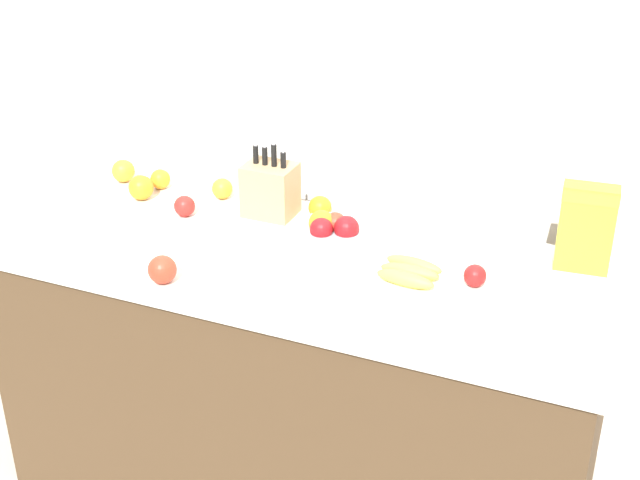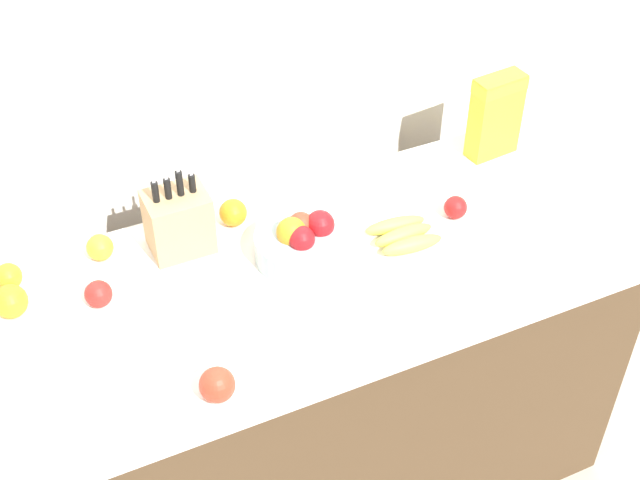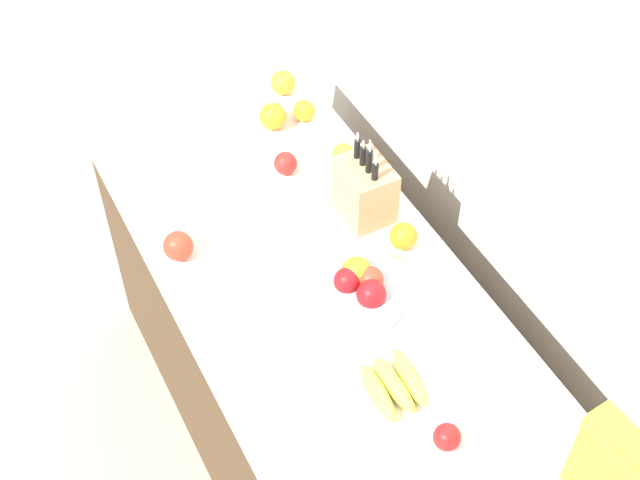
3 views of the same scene
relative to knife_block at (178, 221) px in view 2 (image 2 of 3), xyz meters
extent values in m
cube|color=silver|center=(0.20, 0.35, 0.31)|extent=(9.00, 0.06, 2.60)
cube|color=#4C3823|center=(0.20, -0.23, -0.55)|extent=(1.83, 0.72, 0.87)
cube|color=silver|center=(0.20, -0.23, -0.10)|extent=(1.86, 0.75, 0.03)
cube|color=tan|center=(0.00, 0.00, 0.00)|extent=(0.16, 0.13, 0.17)
cylinder|color=black|center=(-0.05, 0.00, 0.11)|extent=(0.02, 0.02, 0.06)
cube|color=silver|center=(-0.05, 0.00, 0.15)|extent=(0.01, 0.00, 0.03)
cylinder|color=black|center=(-0.02, 0.00, 0.11)|extent=(0.02, 0.02, 0.06)
cube|color=silver|center=(-0.02, 0.00, 0.15)|extent=(0.01, 0.00, 0.02)
cylinder|color=black|center=(0.02, 0.00, 0.12)|extent=(0.02, 0.02, 0.07)
cube|color=silver|center=(0.02, 0.00, 0.17)|extent=(0.01, 0.00, 0.04)
cylinder|color=black|center=(0.05, 0.00, 0.11)|extent=(0.02, 0.02, 0.05)
cube|color=silver|center=(0.05, 0.00, 0.15)|extent=(0.01, 0.00, 0.03)
cube|color=gold|center=(0.98, 0.02, 0.04)|extent=(0.16, 0.08, 0.26)
cube|color=yellow|center=(0.98, 0.02, 0.15)|extent=(0.16, 0.08, 0.04)
cylinder|color=#99B2B7|center=(0.27, -0.17, -0.05)|extent=(0.24, 0.24, 0.08)
sphere|color=#A31419|center=(0.33, -0.17, 0.00)|extent=(0.08, 0.08, 0.08)
sphere|color=red|center=(0.28, -0.14, 0.00)|extent=(0.07, 0.07, 0.07)
sphere|color=orange|center=(0.25, -0.16, 0.00)|extent=(0.08, 0.08, 0.08)
sphere|color=#A31419|center=(0.26, -0.20, 0.00)|extent=(0.07, 0.07, 0.07)
ellipsoid|color=yellow|center=(0.55, -0.18, -0.07)|extent=(0.18, 0.06, 0.04)
ellipsoid|color=yellow|center=(0.55, -0.23, -0.07)|extent=(0.17, 0.05, 0.04)
ellipsoid|color=yellow|center=(0.55, -0.27, -0.07)|extent=(0.17, 0.06, 0.04)
sphere|color=red|center=(0.73, -0.20, -0.06)|extent=(0.06, 0.06, 0.06)
sphere|color=red|center=(-0.25, -0.12, -0.05)|extent=(0.07, 0.07, 0.07)
sphere|color=red|center=(-0.09, -0.52, -0.05)|extent=(0.08, 0.08, 0.08)
sphere|color=orange|center=(-0.44, 0.04, -0.05)|extent=(0.07, 0.07, 0.07)
sphere|color=orange|center=(0.16, 0.03, -0.05)|extent=(0.08, 0.08, 0.08)
sphere|color=orange|center=(-0.20, 0.05, -0.05)|extent=(0.07, 0.07, 0.07)
sphere|color=orange|center=(-0.45, -0.07, -0.05)|extent=(0.08, 0.08, 0.08)
camera|label=1|loc=(1.17, -2.35, 1.17)|focal=50.00mm
camera|label=2|loc=(-0.41, -1.77, 1.48)|focal=50.00mm
camera|label=3|loc=(1.50, -0.92, 1.71)|focal=50.00mm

